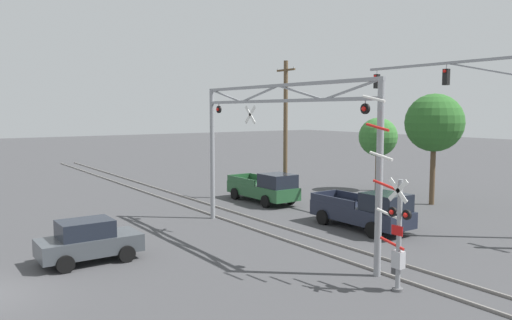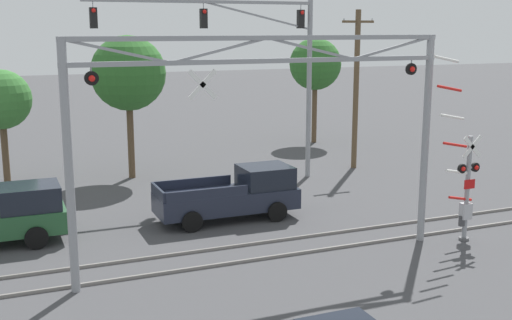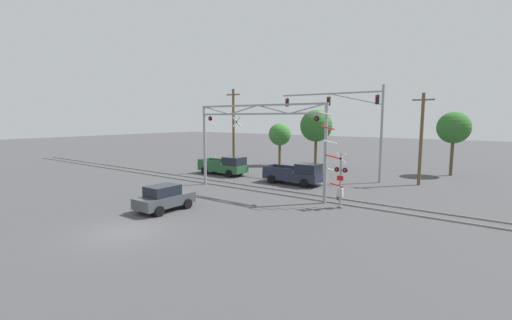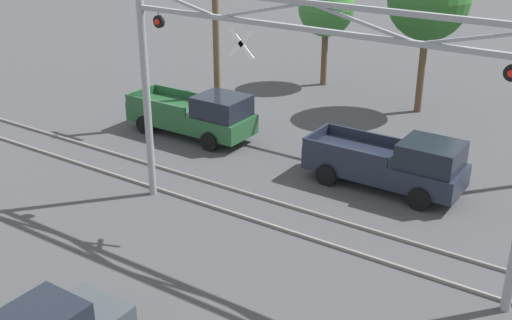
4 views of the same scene
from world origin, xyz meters
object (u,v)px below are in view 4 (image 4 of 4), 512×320
at_px(utility_pole_left, 215,15).
at_px(background_tree_far_left_verge, 326,9).
at_px(crossing_gantry, 306,87).
at_px(background_tree_beyond_span, 429,0).
at_px(pickup_truck_following, 197,115).
at_px(pickup_truck_lead, 394,164).

height_order(utility_pole_left, background_tree_far_left_verge, utility_pole_left).
relative_size(crossing_gantry, utility_pole_left, 1.31).
bearing_deg(background_tree_beyond_span, background_tree_far_left_verge, 165.92).
relative_size(pickup_truck_following, background_tree_far_left_verge, 1.04).
xyz_separation_m(crossing_gantry, pickup_truck_following, (-7.93, 5.09, -3.80)).
distance_m(crossing_gantry, background_tree_beyond_span, 13.38).
relative_size(pickup_truck_lead, background_tree_far_left_verge, 1.01).
bearing_deg(background_tree_beyond_span, utility_pole_left, -137.27).
relative_size(pickup_truck_following, utility_pole_left, 0.61).
xyz_separation_m(pickup_truck_following, background_tree_beyond_span, (6.46, 8.21, 4.14)).
height_order(pickup_truck_lead, utility_pole_left, utility_pole_left).
bearing_deg(background_tree_beyond_span, crossing_gantry, -83.68).
xyz_separation_m(crossing_gantry, pickup_truck_lead, (0.79, 4.86, -3.80)).
bearing_deg(crossing_gantry, pickup_truck_lead, 80.76).
relative_size(crossing_gantry, pickup_truck_following, 2.14).
xyz_separation_m(pickup_truck_lead, background_tree_far_left_verge, (-7.99, 9.87, 2.97)).
xyz_separation_m(pickup_truck_lead, utility_pole_left, (-9.09, 2.13, 3.74)).
xyz_separation_m(crossing_gantry, background_tree_beyond_span, (-1.47, 13.30, 0.34)).
xyz_separation_m(pickup_truck_following, utility_pole_left, (-0.37, 1.90, 3.74)).
xyz_separation_m(utility_pole_left, background_tree_beyond_span, (6.83, 6.31, 0.40)).
bearing_deg(pickup_truck_lead, background_tree_far_left_verge, 128.98).
distance_m(utility_pole_left, background_tree_far_left_verge, 7.86).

